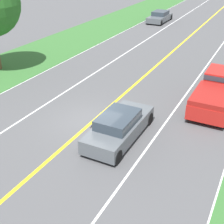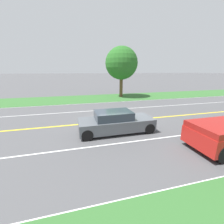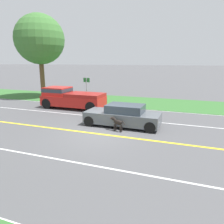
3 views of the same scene
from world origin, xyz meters
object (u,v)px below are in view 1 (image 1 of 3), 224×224
at_px(dog, 99,123).
at_px(ego_car, 119,127).
at_px(pickup_truck, 217,91).
at_px(oncoming_car, 160,17).

bearing_deg(dog, ego_car, 18.48).
xyz_separation_m(pickup_truck, oncoming_car, (-10.54, 20.10, -0.31)).
height_order(dog, pickup_truck, pickup_truck).
distance_m(pickup_truck, oncoming_car, 22.70).
relative_size(dog, pickup_truck, 0.19).
xyz_separation_m(ego_car, dog, (-1.10, 0.00, -0.11)).
height_order(ego_car, oncoming_car, ego_car).
height_order(ego_car, pickup_truck, pickup_truck).
relative_size(dog, oncoming_car, 0.23).
bearing_deg(pickup_truck, oncoming_car, 117.67).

